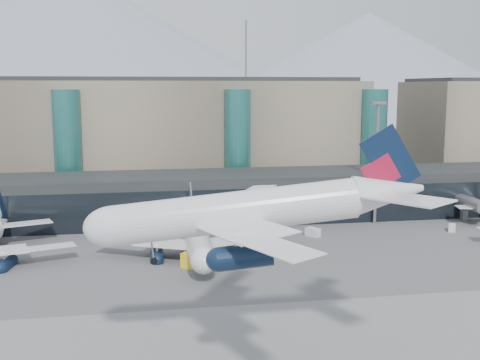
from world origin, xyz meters
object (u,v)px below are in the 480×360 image
veh_g (313,232)px  veh_h (194,258)px  veh_d (452,228)px  jet_parked_mid (195,228)px  lightmast_mid (377,156)px  hero_jet (269,198)px

veh_g → veh_h: 28.97m
veh_d → veh_g: veh_g is taller
jet_parked_mid → veh_g: size_ratio=13.20×
lightmast_mid → veh_d: size_ratio=10.50×
lightmast_mid → veh_d: 20.83m
hero_jet → veh_g: hero_jet is taller
lightmast_mid → hero_jet: bearing=-120.9°
veh_d → lightmast_mid: bearing=81.3°
hero_jet → veh_g: (20.71, 52.98, -17.05)m
jet_parked_mid → veh_g: (23.49, 7.49, -3.62)m
lightmast_mid → jet_parked_mid: 43.93m
jet_parked_mid → veh_h: (-1.08, -7.86, -3.23)m
jet_parked_mid → veh_g: 24.91m
veh_d → jet_parked_mid: bearing=125.8°
hero_jet → jet_parked_mid: 47.51m
veh_h → jet_parked_mid: bearing=32.1°
lightmast_mid → veh_h: size_ratio=5.94×
lightmast_mid → veh_d: lightmast_mid is taller
jet_parked_mid → veh_g: bearing=-70.8°
veh_h → lightmast_mid: bearing=-19.6°
jet_parked_mid → veh_d: size_ratio=14.89×
veh_g → veh_d: bearing=54.0°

